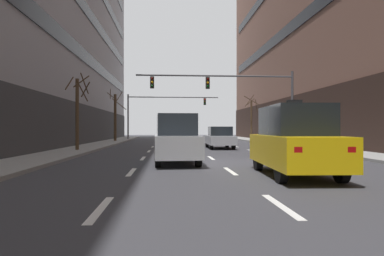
{
  "coord_description": "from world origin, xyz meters",
  "views": [
    {
      "loc": [
        -2.1,
        -14.0,
        1.45
      ],
      "look_at": [
        0.19,
        17.45,
        1.49
      ],
      "focal_mm": 30.79,
      "sensor_mm": 36.0,
      "label": 1
    }
  ],
  "objects_px": {
    "car_driving_1": "(220,138)",
    "traffic_signal_0": "(234,90)",
    "traffic_signal_1": "(159,106)",
    "street_tree_0": "(78,110)",
    "taxi_driving_2": "(294,141)",
    "street_tree_2": "(115,116)",
    "street_tree_1": "(251,118)",
    "car_driving_0": "(176,139)"
  },
  "relations": [
    {
      "from": "car_driving_1",
      "to": "traffic_signal_0",
      "type": "distance_m",
      "value": 3.61
    },
    {
      "from": "traffic_signal_1",
      "to": "street_tree_0",
      "type": "relative_size",
      "value": 2.42
    },
    {
      "from": "taxi_driving_2",
      "to": "street_tree_0",
      "type": "relative_size",
      "value": 0.97
    },
    {
      "from": "traffic_signal_0",
      "to": "street_tree_2",
      "type": "xyz_separation_m",
      "value": [
        -10.34,
        11.66,
        -1.47
      ]
    },
    {
      "from": "street_tree_2",
      "to": "taxi_driving_2",
      "type": "bearing_deg",
      "value": -69.7
    },
    {
      "from": "traffic_signal_0",
      "to": "taxi_driving_2",
      "type": "bearing_deg",
      "value": -93.83
    },
    {
      "from": "street_tree_2",
      "to": "street_tree_1",
      "type": "bearing_deg",
      "value": 10.5
    },
    {
      "from": "car_driving_1",
      "to": "traffic_signal_0",
      "type": "height_order",
      "value": "traffic_signal_0"
    },
    {
      "from": "car_driving_1",
      "to": "traffic_signal_1",
      "type": "xyz_separation_m",
      "value": [
        -4.79,
        17.47,
        3.4
      ]
    },
    {
      "from": "street_tree_1",
      "to": "street_tree_2",
      "type": "distance_m",
      "value": 15.63
    },
    {
      "from": "traffic_signal_0",
      "to": "traffic_signal_1",
      "type": "relative_size",
      "value": 1.02
    },
    {
      "from": "car_driving_0",
      "to": "car_driving_1",
      "type": "relative_size",
      "value": 1.01
    },
    {
      "from": "car_driving_1",
      "to": "street_tree_2",
      "type": "bearing_deg",
      "value": 128.3
    },
    {
      "from": "taxi_driving_2",
      "to": "street_tree_2",
      "type": "bearing_deg",
      "value": 110.3
    },
    {
      "from": "car_driving_0",
      "to": "street_tree_1",
      "type": "bearing_deg",
      "value": 68.88
    },
    {
      "from": "car_driving_0",
      "to": "street_tree_1",
      "type": "height_order",
      "value": "street_tree_1"
    },
    {
      "from": "car_driving_0",
      "to": "street_tree_2",
      "type": "bearing_deg",
      "value": 105.22
    },
    {
      "from": "traffic_signal_0",
      "to": "street_tree_0",
      "type": "height_order",
      "value": "traffic_signal_0"
    },
    {
      "from": "street_tree_0",
      "to": "street_tree_2",
      "type": "relative_size",
      "value": 0.84
    },
    {
      "from": "car_driving_0",
      "to": "street_tree_1",
      "type": "relative_size",
      "value": 0.8
    },
    {
      "from": "street_tree_1",
      "to": "traffic_signal_1",
      "type": "bearing_deg",
      "value": 165.21
    },
    {
      "from": "car_driving_0",
      "to": "car_driving_1",
      "type": "bearing_deg",
      "value": 71.11
    },
    {
      "from": "traffic_signal_0",
      "to": "car_driving_1",
      "type": "bearing_deg",
      "value": -174.53
    },
    {
      "from": "street_tree_0",
      "to": "street_tree_2",
      "type": "bearing_deg",
      "value": 90.1
    },
    {
      "from": "street_tree_2",
      "to": "traffic_signal_0",
      "type": "bearing_deg",
      "value": -48.43
    },
    {
      "from": "traffic_signal_0",
      "to": "traffic_signal_1",
      "type": "bearing_deg",
      "value": 108.59
    },
    {
      "from": "car_driving_0",
      "to": "street_tree_2",
      "type": "height_order",
      "value": "street_tree_2"
    },
    {
      "from": "street_tree_2",
      "to": "car_driving_1",
      "type": "bearing_deg",
      "value": -51.7
    },
    {
      "from": "car_driving_0",
      "to": "traffic_signal_0",
      "type": "distance_m",
      "value": 11.42
    },
    {
      "from": "street_tree_1",
      "to": "street_tree_2",
      "type": "relative_size",
      "value": 0.97
    },
    {
      "from": "car_driving_1",
      "to": "street_tree_2",
      "type": "height_order",
      "value": "street_tree_2"
    },
    {
      "from": "car_driving_1",
      "to": "taxi_driving_2",
      "type": "xyz_separation_m",
      "value": [
        0.13,
        -13.69,
        0.29
      ]
    },
    {
      "from": "traffic_signal_1",
      "to": "car_driving_0",
      "type": "bearing_deg",
      "value": -87.07
    },
    {
      "from": "street_tree_1",
      "to": "car_driving_1",
      "type": "bearing_deg",
      "value": -112.6
    },
    {
      "from": "taxi_driving_2",
      "to": "street_tree_1",
      "type": "height_order",
      "value": "street_tree_1"
    },
    {
      "from": "traffic_signal_1",
      "to": "street_tree_1",
      "type": "distance_m",
      "value": 11.34
    },
    {
      "from": "street_tree_0",
      "to": "street_tree_1",
      "type": "bearing_deg",
      "value": 48.57
    },
    {
      "from": "car_driving_0",
      "to": "street_tree_0",
      "type": "bearing_deg",
      "value": 129.44
    },
    {
      "from": "street_tree_0",
      "to": "street_tree_1",
      "type": "height_order",
      "value": "street_tree_1"
    },
    {
      "from": "car_driving_0",
      "to": "street_tree_2",
      "type": "xyz_separation_m",
      "value": [
        -5.89,
        21.67,
        1.75
      ]
    },
    {
      "from": "car_driving_1",
      "to": "taxi_driving_2",
      "type": "distance_m",
      "value": 13.69
    },
    {
      "from": "traffic_signal_0",
      "to": "street_tree_0",
      "type": "distance_m",
      "value": 10.83
    }
  ]
}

